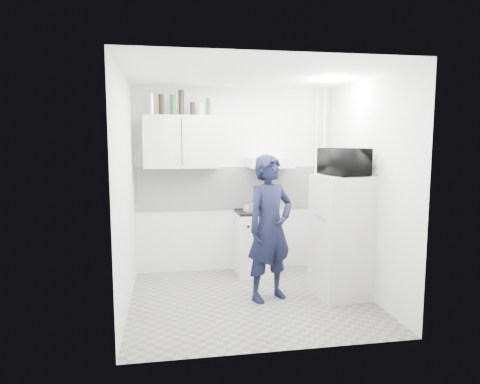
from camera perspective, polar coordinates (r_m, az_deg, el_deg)
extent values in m
plane|color=slate|center=(5.20, 1.50, -14.20)|extent=(2.80, 2.80, 0.00)
plane|color=white|center=(4.90, 1.60, 15.45)|extent=(2.80, 2.80, 0.00)
plane|color=white|center=(6.11, -0.74, 1.54)|extent=(2.80, 0.00, 2.80)
plane|color=white|center=(4.81, -15.04, -0.15)|extent=(0.00, 2.60, 2.60)
plane|color=white|center=(5.33, 16.47, 0.47)|extent=(0.00, 2.60, 2.60)
imported|color=black|center=(5.01, 4.00, -4.82)|extent=(0.74, 0.63, 1.71)
cube|color=silver|center=(6.05, 2.02, -6.86)|extent=(0.54, 0.54, 0.86)
cube|color=silver|center=(5.28, 13.45, -5.77)|extent=(0.67, 0.67, 1.46)
cube|color=black|center=(5.96, 2.03, -2.69)|extent=(0.52, 0.52, 0.03)
cylinder|color=silver|center=(5.92, 1.32, -2.07)|extent=(0.19, 0.19, 0.11)
imported|color=black|center=(5.16, 13.72, 3.93)|extent=(0.64, 0.49, 0.32)
cylinder|color=silver|center=(5.85, -11.75, 11.38)|extent=(0.07, 0.07, 0.28)
cylinder|color=black|center=(5.85, -10.45, 11.37)|extent=(0.07, 0.07, 0.27)
cylinder|color=#144C1E|center=(5.85, -8.95, 11.38)|extent=(0.07, 0.07, 0.27)
cylinder|color=black|center=(5.85, -7.83, 11.70)|extent=(0.08, 0.08, 0.33)
cylinder|color=black|center=(5.86, -6.32, 10.97)|extent=(0.07, 0.07, 0.18)
cylinder|color=#B2B7BC|center=(5.86, -5.24, 10.93)|extent=(0.09, 0.09, 0.17)
cylinder|color=#144C1E|center=(5.87, -4.26, 11.26)|extent=(0.06, 0.06, 0.24)
cube|color=silver|center=(5.83, -7.82, 6.64)|extent=(1.00, 0.35, 0.70)
cube|color=silver|center=(5.93, 3.94, 3.98)|extent=(0.60, 0.50, 0.14)
cube|color=white|center=(6.10, -0.72, 0.59)|extent=(2.74, 0.03, 0.60)
cylinder|color=silver|center=(6.36, 11.02, 1.63)|extent=(0.05, 0.05, 2.60)
cylinder|color=silver|center=(6.32, 10.01, 1.62)|extent=(0.04, 0.04, 2.60)
cylinder|color=white|center=(5.37, 12.02, 14.24)|extent=(0.10, 0.10, 0.02)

